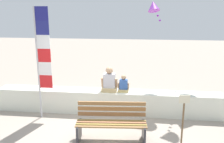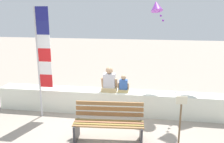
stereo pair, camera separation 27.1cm
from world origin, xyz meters
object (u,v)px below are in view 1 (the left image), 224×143
object	(u,v)px
person_adult	(109,82)
kite_purple	(154,6)
flag_banner	(42,55)
sign_post	(183,117)
park_bench	(111,123)
person_child	(124,85)

from	to	relation	value
person_adult	kite_purple	distance (m)	3.83
flag_banner	sign_post	world-z (taller)	flag_banner
sign_post	kite_purple	bearing A→B (deg)	96.53
park_bench	kite_purple	distance (m)	5.30
person_child	sign_post	size ratio (longest dim) A/B	0.41
person_adult	sign_post	bearing A→B (deg)	-43.32
person_adult	sign_post	distance (m)	2.57
person_child	sign_post	bearing A→B (deg)	-50.65
person_adult	flag_banner	xyz separation A→B (m)	(-1.80, -0.54, 0.87)
flag_banner	person_adult	bearing A→B (deg)	16.68
kite_purple	flag_banner	bearing A→B (deg)	-132.93
flag_banner	person_child	bearing A→B (deg)	13.65
person_child	person_adult	bearing A→B (deg)	-179.96
kite_purple	sign_post	size ratio (longest dim) A/B	0.66
flag_banner	kite_purple	distance (m)	4.80
park_bench	flag_banner	bearing A→B (deg)	153.47
park_bench	person_child	size ratio (longest dim) A/B	3.30
park_bench	person_adult	distance (m)	1.68
person_adult	kite_purple	size ratio (longest dim) A/B	0.89
person_adult	person_child	bearing A→B (deg)	0.04
park_bench	flag_banner	world-z (taller)	flag_banner
kite_purple	sign_post	distance (m)	5.22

